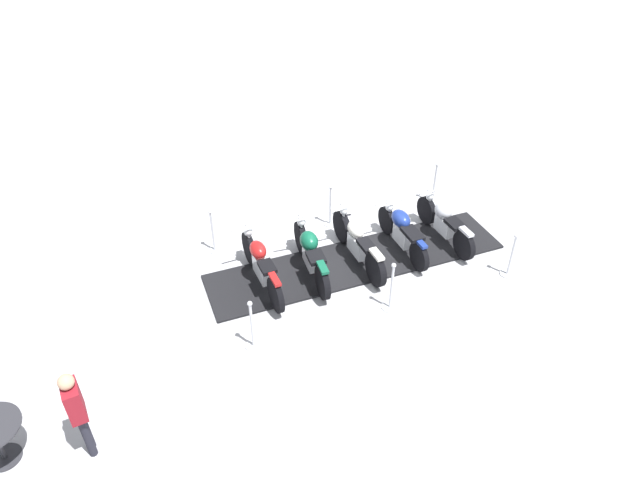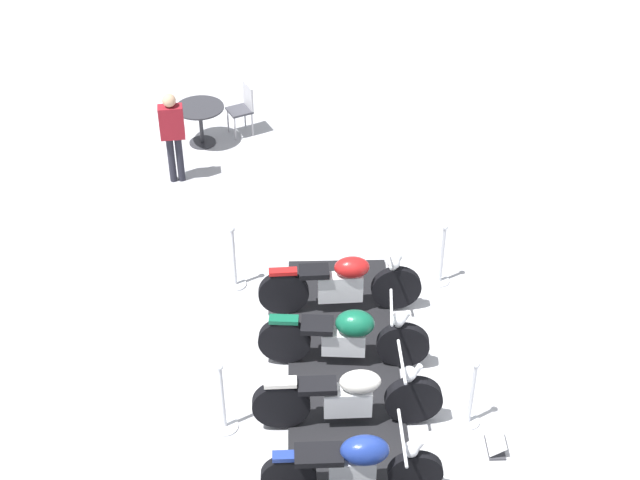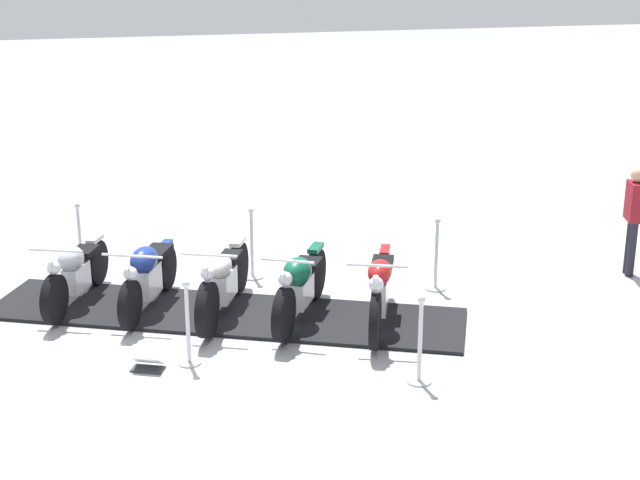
% 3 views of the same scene
% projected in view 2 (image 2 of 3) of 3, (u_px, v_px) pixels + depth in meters
% --- Properties ---
extents(ground_plane, '(80.00, 80.00, 0.00)m').
position_uv_depth(ground_plane, '(347.00, 424.00, 11.14)').
color(ground_plane, '#B2B2B7').
extents(display_platform, '(4.08, 6.34, 0.05)m').
position_uv_depth(display_platform, '(347.00, 423.00, 11.13)').
color(display_platform, black).
rests_on(display_platform, ground_plane).
extents(motorcycle_navy, '(1.89, 1.08, 0.92)m').
position_uv_depth(motorcycle_navy, '(356.00, 464.00, 10.00)').
color(motorcycle_navy, black).
rests_on(motorcycle_navy, display_platform).
extents(motorcycle_cream, '(2.15, 1.13, 1.03)m').
position_uv_depth(motorcycle_cream, '(350.00, 396.00, 10.84)').
color(motorcycle_cream, black).
rests_on(motorcycle_cream, display_platform).
extents(motorcycle_forest, '(1.98, 1.22, 1.00)m').
position_uv_depth(motorcycle_forest, '(347.00, 336.00, 11.65)').
color(motorcycle_forest, black).
rests_on(motorcycle_forest, display_platform).
extents(motorcycle_maroon, '(2.12, 1.10, 1.02)m').
position_uv_depth(motorcycle_maroon, '(343.00, 283.00, 12.47)').
color(motorcycle_maroon, black).
rests_on(motorcycle_maroon, display_platform).
extents(stanchion_left_mid, '(0.33, 0.33, 1.08)m').
position_uv_depth(stanchion_left_mid, '(223.00, 407.00, 10.90)').
color(stanchion_left_mid, silver).
rests_on(stanchion_left_mid, ground_plane).
extents(stanchion_right_mid, '(0.28, 0.28, 1.04)m').
position_uv_depth(stanchion_right_mid, '(471.00, 401.00, 10.94)').
color(stanchion_right_mid, silver).
rests_on(stanchion_right_mid, ground_plane).
extents(stanchion_left_rear, '(0.31, 0.31, 1.06)m').
position_uv_depth(stanchion_left_rear, '(234.00, 266.00, 13.03)').
color(stanchion_left_rear, silver).
rests_on(stanchion_left_rear, ground_plane).
extents(stanchion_right_rear, '(0.28, 0.28, 1.05)m').
position_uv_depth(stanchion_right_rear, '(442.00, 262.00, 13.08)').
color(stanchion_right_rear, silver).
rests_on(stanchion_right_rear, ground_plane).
extents(info_placard, '(0.34, 0.42, 0.19)m').
position_uv_depth(info_placard, '(495.00, 445.00, 10.81)').
color(info_placard, '#333338').
rests_on(info_placard, ground_plane).
extents(cafe_table, '(0.87, 0.87, 0.74)m').
position_uv_depth(cafe_table, '(200.00, 116.00, 16.08)').
color(cafe_table, '#2D2D33').
rests_on(cafe_table, ground_plane).
extents(cafe_chair_near_table, '(0.40, 0.40, 0.95)m').
position_uv_depth(cafe_chair_near_table, '(243.00, 106.00, 16.38)').
color(cafe_chair_near_table, '#B7B7BC').
rests_on(cafe_chair_near_table, ground_plane).
extents(bystander_person, '(0.45, 0.34, 1.64)m').
position_uv_depth(bystander_person, '(172.00, 130.00, 14.86)').
color(bystander_person, '#23232D').
rests_on(bystander_person, ground_plane).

